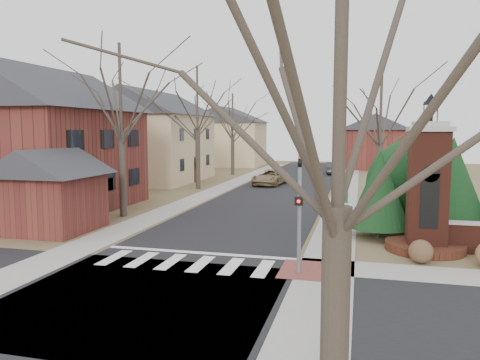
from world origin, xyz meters
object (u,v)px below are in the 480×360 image
(sign_post, at_px, (339,213))
(pickup_truck, at_px, (270,177))
(traffic_signal_pole, at_px, (299,201))
(brick_gate_monument, at_px, (427,199))
(distant_car, at_px, (333,168))

(sign_post, bearing_deg, pickup_truck, 106.43)
(traffic_signal_pole, distance_m, brick_gate_monument, 6.47)
(brick_gate_monument, distance_m, distant_car, 34.06)
(sign_post, bearing_deg, traffic_signal_pole, -132.43)
(traffic_signal_pole, height_order, distant_car, traffic_signal_pole)
(sign_post, height_order, pickup_truck, sign_post)
(distant_car, bearing_deg, pickup_truck, 62.01)
(traffic_signal_pole, distance_m, sign_post, 2.02)
(brick_gate_monument, bearing_deg, distant_car, 99.47)
(traffic_signal_pole, bearing_deg, distant_car, 91.36)
(traffic_signal_pole, xyz_separation_m, sign_post, (1.29, 1.41, -0.64))
(pickup_truck, distance_m, distant_car, 13.16)
(sign_post, xyz_separation_m, pickup_truck, (-7.19, 24.40, -1.25))
(brick_gate_monument, distance_m, pickup_truck, 23.92)
(brick_gate_monument, relative_size, pickup_truck, 1.29)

